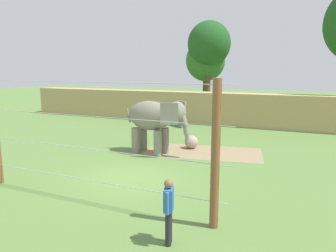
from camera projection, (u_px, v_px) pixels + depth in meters
The scene contains 10 objects.
ground_plane at pixel (132, 176), 12.69m from camera, with size 120.00×120.00×0.00m, color #5B7F3D.
dirt_patch at pixel (203, 152), 16.39m from camera, with size 5.98×2.96×0.01m, color #937F5B.
embankment_wall at pixel (220, 109), 24.70m from camera, with size 36.00×1.80×2.50m, color tan.
elephant at pixel (155, 118), 15.81m from camera, with size 3.71×1.64×2.75m.
enrichment_ball at pixel (191, 142), 17.11m from camera, with size 0.73×0.73×0.73m, color tan.
cable_fence at pixel (87, 141), 9.89m from camera, with size 9.37×0.24×4.03m.
zookeeper at pixel (169, 209), 7.56m from camera, with size 0.32×0.57×1.67m.
feed_trough at pixel (178, 124), 23.80m from camera, with size 1.46×1.15×0.44m.
tree_far_left at pixel (205, 61), 31.41m from camera, with size 3.93×3.93×7.27m.
tree_behind_wall at pixel (209, 44), 29.91m from camera, with size 4.11×4.11×8.89m.
Camera 1 is at (6.30, -10.48, 4.22)m, focal length 33.46 mm.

